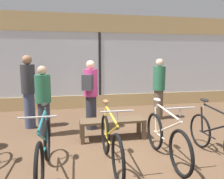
{
  "coord_description": "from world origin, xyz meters",
  "views": [
    {
      "loc": [
        -1.09,
        -3.66,
        1.76
      ],
      "look_at": [
        0.0,
        1.72,
        0.95
      ],
      "focal_mm": 35.0,
      "sensor_mm": 36.0,
      "label": 1
    }
  ],
  "objects_px": {
    "bicycle_right": "(216,137)",
    "customer_near_rack": "(91,93)",
    "bicycle_center_left": "(110,143)",
    "customer_by_window": "(43,100)",
    "bicycle_center_right": "(166,138)",
    "customer_near_bench": "(29,90)",
    "bicycle_left": "(44,150)",
    "customer_mid_floor": "(159,88)",
    "display_bench": "(112,123)"
  },
  "relations": [
    {
      "from": "customer_near_rack",
      "to": "customer_near_bench",
      "type": "bearing_deg",
      "value": 164.97
    },
    {
      "from": "bicycle_left",
      "to": "bicycle_center_right",
      "type": "xyz_separation_m",
      "value": [
        1.99,
        0.09,
        -0.01
      ]
    },
    {
      "from": "bicycle_right",
      "to": "customer_near_rack",
      "type": "height_order",
      "value": "customer_near_rack"
    },
    {
      "from": "customer_near_rack",
      "to": "display_bench",
      "type": "bearing_deg",
      "value": -62.24
    },
    {
      "from": "display_bench",
      "to": "customer_mid_floor",
      "type": "relative_size",
      "value": 0.81
    },
    {
      "from": "display_bench",
      "to": "bicycle_center_left",
      "type": "bearing_deg",
      "value": -103.11
    },
    {
      "from": "customer_by_window",
      "to": "bicycle_right",
      "type": "bearing_deg",
      "value": -29.54
    },
    {
      "from": "bicycle_right",
      "to": "display_bench",
      "type": "bearing_deg",
      "value": 141.75
    },
    {
      "from": "customer_near_rack",
      "to": "customer_by_window",
      "type": "relative_size",
      "value": 1.07
    },
    {
      "from": "display_bench",
      "to": "customer_near_rack",
      "type": "bearing_deg",
      "value": 117.76
    },
    {
      "from": "bicycle_center_right",
      "to": "display_bench",
      "type": "bearing_deg",
      "value": 120.49
    },
    {
      "from": "bicycle_right",
      "to": "customer_mid_floor",
      "type": "distance_m",
      "value": 2.58
    },
    {
      "from": "customer_near_rack",
      "to": "customer_near_bench",
      "type": "distance_m",
      "value": 1.55
    },
    {
      "from": "bicycle_center_left",
      "to": "display_bench",
      "type": "bearing_deg",
      "value": 76.89
    },
    {
      "from": "customer_mid_floor",
      "to": "bicycle_center_left",
      "type": "bearing_deg",
      "value": -127.48
    },
    {
      "from": "bicycle_center_right",
      "to": "customer_near_bench",
      "type": "xyz_separation_m",
      "value": [
        -2.57,
        2.31,
        0.57
      ]
    },
    {
      "from": "bicycle_right",
      "to": "customer_near_rack",
      "type": "bearing_deg",
      "value": 134.83
    },
    {
      "from": "bicycle_left",
      "to": "customer_near_rack",
      "type": "height_order",
      "value": "customer_near_rack"
    },
    {
      "from": "bicycle_right",
      "to": "display_bench",
      "type": "xyz_separation_m",
      "value": [
        -1.6,
        1.26,
        -0.03
      ]
    },
    {
      "from": "bicycle_center_left",
      "to": "customer_mid_floor",
      "type": "bearing_deg",
      "value": 52.52
    },
    {
      "from": "bicycle_center_right",
      "to": "bicycle_right",
      "type": "distance_m",
      "value": 0.92
    },
    {
      "from": "bicycle_center_left",
      "to": "customer_near_bench",
      "type": "bearing_deg",
      "value": 124.6
    },
    {
      "from": "bicycle_right",
      "to": "customer_near_bench",
      "type": "bearing_deg",
      "value": 145.4
    },
    {
      "from": "bicycle_center_right",
      "to": "customer_near_rack",
      "type": "xyz_separation_m",
      "value": [
        -1.08,
        1.91,
        0.52
      ]
    },
    {
      "from": "bicycle_center_left",
      "to": "customer_by_window",
      "type": "relative_size",
      "value": 1.11
    },
    {
      "from": "customer_mid_floor",
      "to": "display_bench",
      "type": "bearing_deg",
      "value": -141.71
    },
    {
      "from": "bicycle_center_left",
      "to": "customer_near_bench",
      "type": "distance_m",
      "value": 2.88
    },
    {
      "from": "display_bench",
      "to": "customer_mid_floor",
      "type": "xyz_separation_m",
      "value": [
        1.61,
        1.27,
        0.55
      ]
    },
    {
      "from": "bicycle_right",
      "to": "customer_near_rack",
      "type": "distance_m",
      "value": 2.87
    },
    {
      "from": "bicycle_right",
      "to": "customer_near_bench",
      "type": "distance_m",
      "value": 4.27
    },
    {
      "from": "bicycle_center_left",
      "to": "customer_mid_floor",
      "type": "xyz_separation_m",
      "value": [
        1.88,
        2.45,
        0.51
      ]
    },
    {
      "from": "bicycle_center_left",
      "to": "bicycle_left",
      "type": "bearing_deg",
      "value": -176.15
    },
    {
      "from": "customer_near_rack",
      "to": "customer_mid_floor",
      "type": "xyz_separation_m",
      "value": [
        2.0,
        0.53,
        -0.0
      ]
    },
    {
      "from": "customer_by_window",
      "to": "customer_near_bench",
      "type": "relative_size",
      "value": 0.87
    },
    {
      "from": "bicycle_right",
      "to": "bicycle_center_right",
      "type": "bearing_deg",
      "value": 174.18
    },
    {
      "from": "customer_by_window",
      "to": "bicycle_left",
      "type": "bearing_deg",
      "value": -84.53
    },
    {
      "from": "bicycle_center_right",
      "to": "bicycle_right",
      "type": "relative_size",
      "value": 1.02
    },
    {
      "from": "customer_mid_floor",
      "to": "customer_near_bench",
      "type": "distance_m",
      "value": 3.49
    },
    {
      "from": "bicycle_left",
      "to": "bicycle_center_left",
      "type": "relative_size",
      "value": 1.02
    },
    {
      "from": "display_bench",
      "to": "customer_near_rack",
      "type": "xyz_separation_m",
      "value": [
        -0.39,
        0.74,
        0.56
      ]
    },
    {
      "from": "customer_near_rack",
      "to": "customer_mid_floor",
      "type": "height_order",
      "value": "customer_mid_floor"
    },
    {
      "from": "bicycle_center_right",
      "to": "customer_by_window",
      "type": "distance_m",
      "value": 2.75
    },
    {
      "from": "bicycle_right",
      "to": "customer_mid_floor",
      "type": "relative_size",
      "value": 0.97
    },
    {
      "from": "customer_near_rack",
      "to": "customer_by_window",
      "type": "bearing_deg",
      "value": -166.35
    },
    {
      "from": "bicycle_center_right",
      "to": "bicycle_right",
      "type": "xyz_separation_m",
      "value": [
        0.91,
        -0.09,
        -0.01
      ]
    },
    {
      "from": "display_bench",
      "to": "customer_near_rack",
      "type": "relative_size",
      "value": 0.83
    },
    {
      "from": "customer_near_bench",
      "to": "bicycle_center_left",
      "type": "bearing_deg",
      "value": -55.4
    },
    {
      "from": "bicycle_left",
      "to": "bicycle_right",
      "type": "height_order",
      "value": "bicycle_left"
    },
    {
      "from": "customer_mid_floor",
      "to": "customer_by_window",
      "type": "bearing_deg",
      "value": -165.58
    },
    {
      "from": "bicycle_left",
      "to": "customer_mid_floor",
      "type": "bearing_deg",
      "value": 40.95
    }
  ]
}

